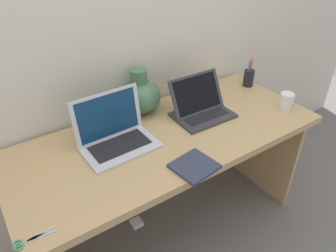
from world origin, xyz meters
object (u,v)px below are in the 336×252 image
object	(u,v)px
laptop_left	(114,132)
coffee_mug	(286,101)
notebook_stack	(194,166)
green_vase	(140,95)
laptop_right	(200,105)
pen_cup	(249,78)
power_brick	(137,223)
scissors	(27,241)

from	to	relation	value
laptop_left	coffee_mug	xyz separation A→B (m)	(0.97, -0.25, -0.02)
laptop_left	notebook_stack	xyz separation A→B (m)	(0.21, -0.37, -0.06)
laptop_left	green_vase	world-z (taller)	green_vase
laptop_right	pen_cup	bearing A→B (deg)	12.01
laptop_left	coffee_mug	world-z (taller)	laptop_left
laptop_left	green_vase	xyz separation A→B (m)	(0.26, 0.20, 0.03)
green_vase	pen_cup	world-z (taller)	green_vase
laptop_left	notebook_stack	size ratio (longest dim) A/B	1.97
power_brick	notebook_stack	bearing A→B (deg)	-74.97
coffee_mug	pen_cup	distance (m)	0.34
coffee_mug	notebook_stack	bearing A→B (deg)	-171.50
notebook_stack	scissors	world-z (taller)	notebook_stack
laptop_right	scissors	bearing A→B (deg)	-162.24
laptop_left	laptop_right	size ratio (longest dim) A/B	1.10
laptop_left	coffee_mug	size ratio (longest dim) A/B	3.07
laptop_right	laptop_left	bearing A→B (deg)	177.97
notebook_stack	green_vase	bearing A→B (deg)	85.18
laptop_right	pen_cup	size ratio (longest dim) A/B	1.71
coffee_mug	pen_cup	size ratio (longest dim) A/B	0.62
notebook_stack	scissors	xyz separation A→B (m)	(-0.73, 0.02, -0.00)
green_vase	power_brick	bearing A→B (deg)	-135.76
scissors	power_brick	world-z (taller)	scissors
pen_cup	power_brick	xyz separation A→B (m)	(-0.91, -0.04, -0.78)
coffee_mug	power_brick	distance (m)	1.20
laptop_right	scissors	distance (m)	1.09
green_vase	coffee_mug	distance (m)	0.84
notebook_stack	pen_cup	xyz separation A→B (m)	(0.80, 0.45, 0.05)
pen_cup	scissors	size ratio (longest dim) A/B	1.30
scissors	laptop_left	bearing A→B (deg)	34.25
laptop_left	pen_cup	size ratio (longest dim) A/B	1.89
notebook_stack	power_brick	world-z (taller)	notebook_stack
laptop_left	laptop_right	xyz separation A→B (m)	(0.52, -0.02, -0.01)
green_vase	power_brick	distance (m)	0.85
laptop_right	pen_cup	xyz separation A→B (m)	(0.49, 0.10, -0.00)
coffee_mug	scissors	world-z (taller)	coffee_mug
green_vase	pen_cup	distance (m)	0.76
laptop_left	scissors	world-z (taller)	laptop_left
scissors	notebook_stack	bearing A→B (deg)	-1.28
power_brick	scissors	bearing A→B (deg)	-147.22
notebook_stack	pen_cup	world-z (taller)	pen_cup
green_vase	notebook_stack	xyz separation A→B (m)	(-0.05, -0.57, -0.09)
pen_cup	scissors	distance (m)	1.59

